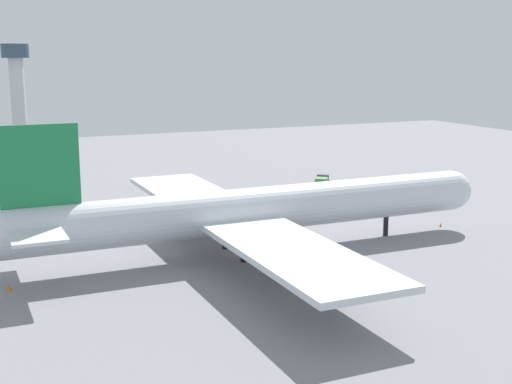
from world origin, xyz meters
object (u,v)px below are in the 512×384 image
object	(u,v)px
safety_cone_nose	(441,225)
safety_cone_tail	(9,287)
cargo_loader	(316,209)
control_tower	(17,77)
cargo_airplane	(252,211)
catering_truck	(322,180)
baggage_tug	(169,198)

from	to	relation	value
safety_cone_nose	safety_cone_tail	xyz separation A→B (m)	(-60.87, -3.54, 0.10)
cargo_loader	safety_cone_tail	size ratio (longest dim) A/B	5.45
cargo_loader	safety_cone_nose	xyz separation A→B (m)	(13.54, -13.49, -0.77)
cargo_loader	control_tower	distance (m)	149.63
cargo_loader	control_tower	xyz separation A→B (m)	(-30.12, 145.64, 16.50)
cargo_airplane	control_tower	world-z (taller)	control_tower
catering_truck	cargo_loader	xyz separation A→B (m)	(-13.19, -21.50, -0.07)
control_tower	cargo_loader	bearing A→B (deg)	-78.31
catering_truck	cargo_loader	bearing A→B (deg)	-121.53
control_tower	cargo_airplane	bearing A→B (deg)	-85.48
cargo_airplane	safety_cone_nose	world-z (taller)	cargo_airplane
cargo_airplane	cargo_loader	distance (m)	23.12
cargo_loader	safety_cone_tail	bearing A→B (deg)	-160.21
baggage_tug	safety_cone_tail	bearing A→B (deg)	-130.01
catering_truck	control_tower	world-z (taller)	control_tower
safety_cone_tail	catering_truck	bearing A→B (deg)	32.48
catering_truck	safety_cone_nose	world-z (taller)	catering_truck
safety_cone_tail	cargo_airplane	bearing A→B (deg)	4.88
cargo_loader	baggage_tug	world-z (taller)	baggage_tug
cargo_airplane	catering_truck	bearing A→B (deg)	49.57
safety_cone_tail	baggage_tug	bearing A→B (deg)	49.99
safety_cone_tail	safety_cone_nose	bearing A→B (deg)	3.33
safety_cone_nose	control_tower	size ratio (longest dim) A/B	0.02
cargo_airplane	baggage_tug	size ratio (longest dim) A/B	12.89
safety_cone_tail	control_tower	xyz separation A→B (m)	(17.20, 162.67, 17.18)
cargo_loader	baggage_tug	xyz separation A→B (m)	(-18.81, 16.94, 0.19)
control_tower	safety_cone_tail	bearing A→B (deg)	-96.04
cargo_loader	cargo_airplane	bearing A→B (deg)	-140.34
cargo_airplane	baggage_tug	xyz separation A→B (m)	(-1.34, 31.42, -4.28)
catering_truck	baggage_tug	size ratio (longest dim) A/B	0.90
catering_truck	cargo_loader	distance (m)	25.22
baggage_tug	safety_cone_nose	xyz separation A→B (m)	(32.35, -30.43, -0.96)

